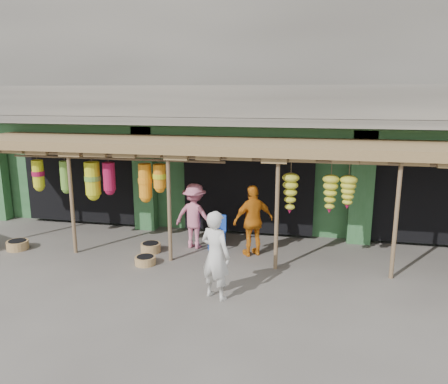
% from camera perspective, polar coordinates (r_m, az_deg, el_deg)
% --- Properties ---
extents(ground, '(80.00, 80.00, 0.00)m').
position_cam_1_polar(ground, '(10.48, 1.29, -9.12)').
color(ground, '#514C47').
rests_on(ground, ground).
extents(building, '(16.40, 6.80, 7.00)m').
position_cam_1_polar(building, '(14.54, 4.94, 10.64)').
color(building, gray).
rests_on(building, ground).
extents(awning, '(14.00, 2.70, 2.79)m').
position_cam_1_polar(awning, '(10.61, 1.45, 5.56)').
color(awning, brown).
rests_on(awning, ground).
extents(blue_chair, '(0.42, 0.43, 0.86)m').
position_cam_1_polar(blue_chair, '(11.26, -0.85, -4.95)').
color(blue_chair, '#1A41AB').
rests_on(blue_chair, ground).
extents(basket_left, '(0.70, 0.70, 0.22)m').
position_cam_1_polar(basket_left, '(12.42, -25.35, -6.29)').
color(basket_left, olive).
rests_on(basket_left, ground).
extents(basket_mid, '(0.64, 0.64, 0.19)m').
position_cam_1_polar(basket_mid, '(10.47, -10.25, -8.80)').
color(basket_mid, olive).
rests_on(basket_mid, ground).
extents(basket_right, '(0.59, 0.59, 0.23)m').
position_cam_1_polar(basket_right, '(11.21, -9.55, -7.18)').
color(basket_right, '#A8824E').
rests_on(basket_right, ground).
extents(person_front, '(0.76, 0.64, 1.76)m').
position_cam_1_polar(person_front, '(8.45, -1.12, -8.25)').
color(person_front, beige).
rests_on(person_front, ground).
extents(person_vendor, '(1.10, 0.92, 1.76)m').
position_cam_1_polar(person_vendor, '(10.65, 3.85, -3.75)').
color(person_vendor, orange).
rests_on(person_vendor, ground).
extents(person_shopper, '(1.18, 0.81, 1.68)m').
position_cam_1_polar(person_shopper, '(11.19, -3.86, -3.15)').
color(person_shopper, '#CD6C87').
rests_on(person_shopper, ground).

